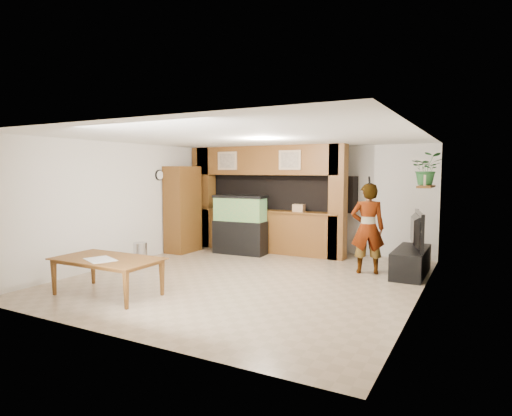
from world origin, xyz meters
The scene contains 20 objects.
floor centered at (0.00, 0.00, 0.00)m, with size 6.50×6.50×0.00m, color tan.
ceiling centered at (0.00, 0.00, 2.60)m, with size 6.50×6.50×0.00m, color white.
wall_back centered at (0.00, 3.25, 1.30)m, with size 6.00×6.00×0.00m, color silver.
wall_left centered at (-3.00, 0.00, 1.30)m, with size 6.50×6.50×0.00m, color silver.
wall_right centered at (3.00, 0.00, 1.30)m, with size 6.50×6.50×0.00m, color silver.
partition centered at (-0.95, 2.64, 1.31)m, with size 4.20×0.99×2.60m.
wall_clock centered at (-2.97, 1.00, 1.90)m, with size 0.05×0.25×0.25m.
wall_shelf centered at (2.85, 1.95, 1.70)m, with size 0.25×0.90×0.04m, color brown.
pantry_cabinet centered at (-2.70, 1.53, 1.05)m, with size 0.53×0.86×2.11m, color brown.
trash_can centered at (-2.43, -0.26, 0.26)m, with size 0.28×0.28×0.51m, color #B2B2B7.
aquarium centered at (-1.31, 1.95, 0.69)m, with size 1.28×0.48×1.42m.
tv_stand centered at (2.65, 1.70, 0.25)m, with size 0.56×1.52×0.51m, color black.
television centered at (2.65, 1.70, 0.87)m, with size 1.26×0.16×0.72m, color black.
photo_frame centered at (2.85, 1.68, 1.82)m, with size 0.03×0.15×0.21m, color tan.
potted_plant centered at (2.82, 2.23, 2.04)m, with size 0.58×0.50×0.64m, color #255E2C.
person centered at (1.87, 1.44, 0.89)m, with size 0.65×0.42×1.77m, color #8F7D4E.
microphone centered at (1.92, 1.28, 1.82)m, with size 0.04×0.04×0.17m, color black.
dining_table centered at (-1.44, -2.07, 0.30)m, with size 1.73×0.96×0.61m, color brown.
newspaper_a centered at (-1.44, -2.19, 0.61)m, with size 0.51×0.37×0.01m, color silver.
counter_box centered at (0.00, 2.45, 1.13)m, with size 0.26×0.18×0.18m, color tan.
Camera 1 is at (3.84, -6.86, 2.00)m, focal length 30.00 mm.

